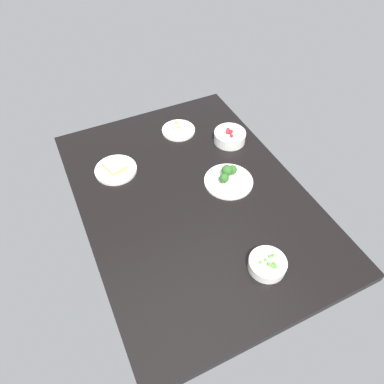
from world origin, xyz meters
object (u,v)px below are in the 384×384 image
plate_sandwich (116,169)px  plate_broccoli (228,179)px  plate_eggs (178,129)px  bowl_berries (230,136)px  bowl_peas (267,264)px

plate_sandwich → plate_broccoli: bearing=56.9°
plate_eggs → plate_broccoli: plate_broccoli is taller
plate_broccoli → plate_sandwich: bearing=-123.1°
bowl_berries → plate_broccoli: bearing=-30.5°
bowl_berries → bowl_peas: bearing=-18.5°
plate_broccoli → plate_sandwich: (-28.33, -43.52, -0.48)cm
bowl_peas → bowl_berries: bearing=161.5°
plate_eggs → bowl_berries: size_ratio=1.08×
plate_broccoli → bowl_berries: plate_broccoli is taller
plate_eggs → plate_sandwich: size_ratio=0.88×
bowl_peas → bowl_berries: size_ratio=0.89×
plate_broccoli → bowl_berries: 28.44cm
plate_broccoli → bowl_peas: bearing=-11.0°
bowl_peas → plate_eggs: bowl_peas is taller
plate_eggs → plate_sandwich: 40.54cm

